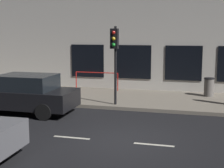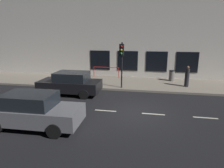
% 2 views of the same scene
% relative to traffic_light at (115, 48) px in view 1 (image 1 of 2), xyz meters
% --- Properties ---
extents(ground_plane, '(60.00, 60.00, 0.00)m').
position_rel_traffic_light_xyz_m(ground_plane, '(-4.31, -1.33, -2.63)').
color(ground_plane, black).
extents(sidewalk, '(4.50, 32.00, 0.15)m').
position_rel_traffic_light_xyz_m(sidewalk, '(1.94, -1.33, -2.55)').
color(sidewalk, gray).
rests_on(sidewalk, ground).
extents(building_facade, '(0.65, 32.00, 7.83)m').
position_rel_traffic_light_xyz_m(building_facade, '(4.48, -1.33, 1.28)').
color(building_facade, beige).
rests_on(building_facade, ground).
extents(lane_centre_line, '(0.12, 27.20, 0.01)m').
position_rel_traffic_light_xyz_m(lane_centre_line, '(-4.31, -2.33, -2.62)').
color(lane_centre_line, beige).
rests_on(lane_centre_line, ground).
extents(traffic_light, '(0.45, 0.32, 3.38)m').
position_rel_traffic_light_xyz_m(traffic_light, '(0.00, 0.00, 0.00)').
color(traffic_light, black).
rests_on(traffic_light, sidewalk).
extents(parked_car_2, '(1.99, 4.24, 1.58)m').
position_rel_traffic_light_xyz_m(parked_car_2, '(-1.72, 3.35, -1.84)').
color(parked_car_2, black).
rests_on(parked_car_2, ground).
extents(trash_bin, '(0.50, 0.50, 0.92)m').
position_rel_traffic_light_xyz_m(trash_bin, '(3.15, -3.98, -2.01)').
color(trash_bin, slate).
rests_on(trash_bin, sidewalk).
extents(red_railing, '(0.05, 2.43, 0.97)m').
position_rel_traffic_light_xyz_m(red_railing, '(3.50, 1.93, -1.74)').
color(red_railing, red).
rests_on(red_railing, sidewalk).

